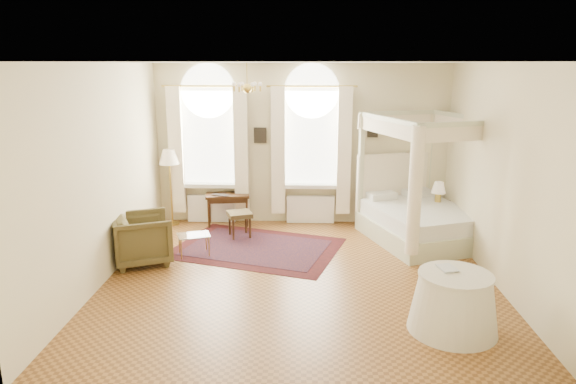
% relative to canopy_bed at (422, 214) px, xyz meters
% --- Properties ---
extents(ground, '(6.00, 6.00, 0.00)m').
position_rel_canopy_bed_xyz_m(ground, '(-2.29, -1.82, -0.54)').
color(ground, '#905C29').
rests_on(ground, ground).
extents(room_walls, '(6.00, 6.00, 6.00)m').
position_rel_canopy_bed_xyz_m(room_walls, '(-2.29, -1.82, 1.44)').
color(room_walls, beige).
rests_on(room_walls, ground).
extents(window_left, '(1.62, 0.27, 3.29)m').
position_rel_canopy_bed_xyz_m(window_left, '(-4.19, 1.05, 0.95)').
color(window_left, white).
rests_on(window_left, room_walls).
extents(window_right, '(1.62, 0.27, 3.29)m').
position_rel_canopy_bed_xyz_m(window_right, '(-2.09, 1.05, 0.95)').
color(window_right, white).
rests_on(window_right, room_walls).
extents(chandelier, '(0.51, 0.45, 0.50)m').
position_rel_canopy_bed_xyz_m(chandelier, '(-3.19, -0.62, 2.37)').
color(chandelier, '#AE8F3A').
rests_on(chandelier, room_walls).
extents(wall_pictures, '(2.54, 0.03, 0.39)m').
position_rel_canopy_bed_xyz_m(wall_pictures, '(-2.20, 1.15, 1.35)').
color(wall_pictures, black).
rests_on(wall_pictures, room_walls).
extents(canopy_bed, '(2.40, 2.64, 2.38)m').
position_rel_canopy_bed_xyz_m(canopy_bed, '(0.00, 0.00, 0.00)').
color(canopy_bed, beige).
rests_on(canopy_bed, ground).
extents(nightstand, '(0.57, 0.55, 0.64)m').
position_rel_canopy_bed_xyz_m(nightstand, '(0.41, 0.53, -0.22)').
color(nightstand, '#37220F').
rests_on(nightstand, ground).
extents(nightstand_lamp, '(0.28, 0.28, 0.41)m').
position_rel_canopy_bed_xyz_m(nightstand_lamp, '(0.40, 0.47, 0.37)').
color(nightstand_lamp, '#AE8F3A').
rests_on(nightstand_lamp, nightstand).
extents(writing_desk, '(0.94, 0.58, 0.66)m').
position_rel_canopy_bed_xyz_m(writing_desk, '(-3.81, 0.88, 0.03)').
color(writing_desk, '#37220F').
rests_on(writing_desk, ground).
extents(laptop, '(0.41, 0.34, 0.03)m').
position_rel_canopy_bed_xyz_m(laptop, '(-3.91, 0.77, 0.14)').
color(laptop, black).
rests_on(laptop, writing_desk).
extents(stool, '(0.56, 0.56, 0.50)m').
position_rel_canopy_bed_xyz_m(stool, '(-3.47, 0.11, -0.12)').
color(stool, '#4A3C1F').
rests_on(stool, ground).
extents(armchair, '(1.21, 1.19, 0.85)m').
position_rel_canopy_bed_xyz_m(armchair, '(-4.93, -1.26, -0.12)').
color(armchair, '#453B1D').
rests_on(armchair, ground).
extents(coffee_table, '(0.65, 0.55, 0.38)m').
position_rel_canopy_bed_xyz_m(coffee_table, '(-4.15, -0.89, -0.20)').
color(coffee_table, white).
rests_on(coffee_table, ground).
extents(floor_lamp, '(0.41, 0.41, 1.59)m').
position_rel_canopy_bed_xyz_m(floor_lamp, '(-4.99, 0.88, 0.81)').
color(floor_lamp, '#AE8F3A').
rests_on(floor_lamp, ground).
extents(oriental_rug, '(3.37, 2.84, 0.01)m').
position_rel_canopy_bed_xyz_m(oriental_rug, '(-3.08, -0.51, -0.53)').
color(oriental_rug, '#461110').
rests_on(oriental_rug, ground).
extents(side_table, '(1.12, 1.12, 0.76)m').
position_rel_canopy_bed_xyz_m(side_table, '(-0.33, -3.38, -0.17)').
color(side_table, beige).
rests_on(side_table, ground).
extents(book, '(0.25, 0.30, 0.03)m').
position_rel_canopy_bed_xyz_m(book, '(-0.50, -3.26, 0.23)').
color(book, black).
rests_on(book, side_table).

